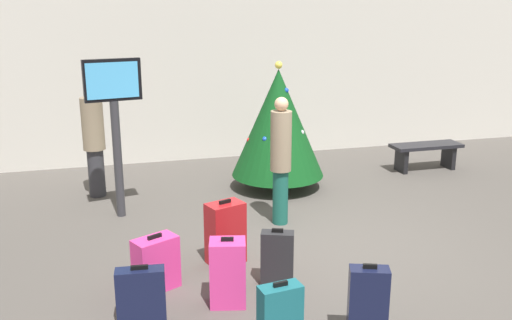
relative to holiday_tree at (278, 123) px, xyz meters
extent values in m
plane|color=#514C47|center=(-0.05, -2.45, -1.08)|extent=(16.00, 16.00, 0.00)
cube|color=beige|center=(-0.05, 2.20, 0.54)|extent=(16.00, 0.20, 3.23)
cylinder|color=#4C3319|center=(0.00, 0.00, -0.97)|extent=(0.12, 0.12, 0.22)
cone|color=#0F4719|center=(0.00, 0.00, 0.00)|extent=(1.49, 1.49, 1.71)
sphere|color=#F2D84C|center=(0.00, 0.00, 0.92)|extent=(0.12, 0.12, 0.12)
sphere|color=silver|center=(0.31, -0.26, -0.12)|extent=(0.08, 0.08, 0.08)
sphere|color=blue|center=(-0.22, 0.35, -0.15)|extent=(0.08, 0.08, 0.08)
sphere|color=red|center=(-0.46, 0.06, -0.27)|extent=(0.08, 0.08, 0.08)
sphere|color=blue|center=(0.10, -0.09, 0.53)|extent=(0.08, 0.08, 0.08)
sphere|color=blue|center=(-0.30, -0.30, -0.18)|extent=(0.08, 0.08, 0.08)
cylinder|color=#333338|center=(-2.52, -0.63, -0.26)|extent=(0.12, 0.12, 1.65)
cube|color=black|center=(-2.52, -0.63, 0.85)|extent=(0.77, 0.23, 0.56)
cube|color=#4CB2F2|center=(-2.52, -0.67, 0.85)|extent=(0.68, 0.14, 0.48)
cube|color=black|center=(2.89, 0.27, -0.63)|extent=(1.28, 0.44, 0.06)
cube|color=black|center=(2.41, 0.27, -0.87)|extent=(0.08, 0.35, 0.42)
cube|color=black|center=(3.37, 0.27, -0.87)|extent=(0.08, 0.35, 0.42)
cylinder|color=#333338|center=(-2.84, 0.36, -0.70)|extent=(0.25, 0.25, 0.75)
cylinder|color=gray|center=(-2.84, 0.36, 0.07)|extent=(0.36, 0.36, 0.80)
sphere|color=#8C6647|center=(-2.84, 0.36, 0.56)|extent=(0.18, 0.18, 0.18)
cylinder|color=#19594C|center=(-0.43, -1.50, -0.70)|extent=(0.21, 0.21, 0.75)
cylinder|color=gray|center=(-0.43, -1.50, 0.08)|extent=(0.39, 0.39, 0.80)
sphere|color=tan|center=(-0.43, -1.50, 0.57)|extent=(0.18, 0.18, 0.18)
cube|color=#E5388C|center=(-1.60, -3.42, -0.74)|extent=(0.41, 0.34, 0.68)
cube|color=black|center=(-1.60, -3.42, -0.38)|extent=(0.13, 0.06, 0.04)
cube|color=#19606B|center=(-1.29, -4.14, -0.82)|extent=(0.40, 0.23, 0.52)
cube|color=black|center=(-1.29, -4.14, -0.54)|extent=(0.14, 0.05, 0.04)
cube|color=#232326|center=(-1.00, -3.15, -0.78)|extent=(0.38, 0.27, 0.60)
cube|color=black|center=(-1.00, -3.15, -0.46)|extent=(0.12, 0.07, 0.04)
cube|color=#141938|center=(-2.46, -3.57, -0.80)|extent=(0.46, 0.21, 0.56)
cube|color=black|center=(-2.46, -3.57, -0.50)|extent=(0.16, 0.05, 0.04)
cube|color=#E5388C|center=(-2.25, -2.91, -0.79)|extent=(0.52, 0.42, 0.57)
cube|color=black|center=(-2.25, -2.91, -0.49)|extent=(0.16, 0.10, 0.04)
cube|color=#141938|center=(-0.55, -4.37, -0.73)|extent=(0.38, 0.28, 0.70)
cube|color=black|center=(-0.55, -4.37, -0.36)|extent=(0.12, 0.07, 0.04)
cube|color=#B2191E|center=(-1.42, -2.49, -0.72)|extent=(0.48, 0.39, 0.72)
cube|color=black|center=(-1.42, -2.49, -0.34)|extent=(0.15, 0.08, 0.04)
camera|label=1|loc=(-2.67, -8.36, 1.81)|focal=39.41mm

